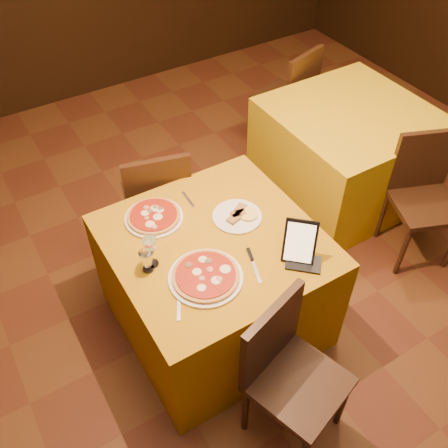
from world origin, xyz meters
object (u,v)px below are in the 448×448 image
wine_glass (151,252)px  main_table (215,283)px  tablet (300,242)px  chair_side_far (283,96)px  chair_side_near (426,205)px  side_table (345,153)px  chair_main_far (156,197)px  water_glass (147,261)px  pizza_far (154,217)px  chair_main_near (299,384)px  pizza_near (206,277)px

wine_glass → main_table: bearing=-2.4°
wine_glass → tablet: bearing=-27.8°
main_table → chair_side_far: size_ratio=1.21×
main_table → chair_side_far: (1.51, 1.39, 0.08)m
chair_side_near → side_table: bearing=111.7°
chair_main_far → water_glass: size_ratio=7.00×
pizza_far → chair_main_near: bearing=-79.5°
chair_side_far → water_glass: chair_side_far is taller
main_table → chair_main_near: 0.81m
pizza_near → tablet: size_ratio=1.55×
chair_main_near → chair_side_near: 1.62m
chair_side_far → water_glass: 2.39m
wine_glass → water_glass: 0.05m
pizza_near → chair_main_near: bearing=-73.7°
chair_main_near → chair_side_far: (1.51, 2.20, 0.00)m
chair_side_far → tablet: (-1.20, -1.73, 0.41)m
pizza_far → main_table: bearing=-56.5°
chair_side_near → pizza_far: chair_side_near is taller
main_table → tablet: size_ratio=4.51×
chair_main_near → chair_side_far: bearing=38.0°
wine_glass → chair_side_near: bearing=-7.1°
side_table → chair_side_near: (0.00, -0.79, 0.08)m
chair_side_near → pizza_near: chair_side_near is taller
side_table → tablet: (-1.20, -0.90, 0.49)m
side_table → pizza_near: pizza_near is taller
chair_main_near → water_glass: (-0.39, 0.80, 0.36)m
main_table → chair_side_near: 1.53m
pizza_near → chair_main_far: bearing=80.1°
main_table → pizza_far: 0.54m
pizza_near → pizza_far: size_ratio=1.14×
main_table → wine_glass: size_ratio=5.79×
wine_glass → chair_main_near: bearing=-66.3°
side_table → pizza_far: (-1.72, -0.25, 0.39)m
main_table → side_table: size_ratio=1.00×
chair_main_near → wine_glass: 0.98m
side_table → water_glass: 2.04m
water_glass → chair_main_near: bearing=-63.8°
side_table → chair_side_near: size_ratio=1.21×
pizza_near → chair_side_far: bearing=43.6°
water_glass → tablet: (0.70, -0.33, 0.06)m
chair_main_near → wine_glass: bearing=96.2°
pizza_near → wine_glass: wine_glass is taller
tablet → main_table: bearing=175.5°
chair_side_near → water_glass: size_ratio=7.00×
chair_side_near → wine_glass: size_ratio=4.79×
main_table → pizza_near: pizza_near is taller
chair_main_near → water_glass: bearing=98.7°
main_table → pizza_near: (-0.17, -0.21, 0.39)m
chair_main_far → water_glass: 0.95m
side_table → pizza_far: size_ratio=3.32×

